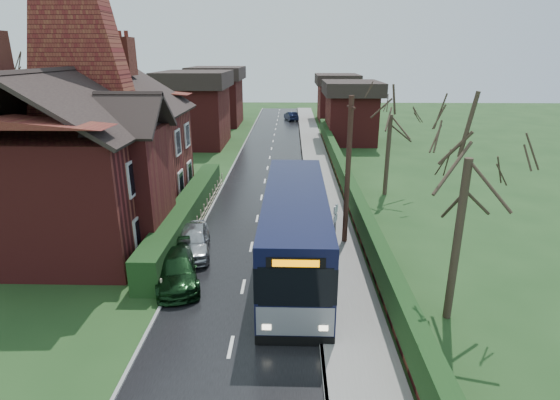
{
  "coord_description": "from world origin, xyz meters",
  "views": [
    {
      "loc": [
        1.97,
        -18.28,
        9.44
      ],
      "look_at": [
        1.41,
        4.23,
        1.8
      ],
      "focal_mm": 28.0,
      "sensor_mm": 36.0,
      "label": 1
    }
  ],
  "objects_px": {
    "car_silver": "(193,240)",
    "car_green": "(176,269)",
    "bus_stop_sign": "(335,226)",
    "telegraph_pole": "(348,173)",
    "brick_house": "(94,150)",
    "bus": "(295,230)"
  },
  "relations": [
    {
      "from": "car_green",
      "to": "bus_stop_sign",
      "type": "height_order",
      "value": "bus_stop_sign"
    },
    {
      "from": "brick_house",
      "to": "bus_stop_sign",
      "type": "distance_m",
      "value": 13.8
    },
    {
      "from": "car_silver",
      "to": "car_green",
      "type": "distance_m",
      "value": 2.89
    },
    {
      "from": "telegraph_pole",
      "to": "bus_stop_sign",
      "type": "bearing_deg",
      "value": -120.25
    },
    {
      "from": "brick_house",
      "to": "car_silver",
      "type": "xyz_separation_m",
      "value": [
        5.93,
        -3.52,
        -3.69
      ]
    },
    {
      "from": "bus",
      "to": "car_silver",
      "type": "distance_m",
      "value": 5.27
    },
    {
      "from": "car_green",
      "to": "telegraph_pole",
      "type": "xyz_separation_m",
      "value": [
        7.7,
        4.22,
        3.18
      ]
    },
    {
      "from": "bus",
      "to": "telegraph_pole",
      "type": "distance_m",
      "value": 4.18
    },
    {
      "from": "brick_house",
      "to": "car_green",
      "type": "bearing_deg",
      "value": -47.67
    },
    {
      "from": "car_green",
      "to": "telegraph_pole",
      "type": "bearing_deg",
      "value": 12.47
    },
    {
      "from": "car_silver",
      "to": "car_green",
      "type": "bearing_deg",
      "value": -101.96
    },
    {
      "from": "car_silver",
      "to": "telegraph_pole",
      "type": "distance_m",
      "value": 8.33
    },
    {
      "from": "car_silver",
      "to": "car_green",
      "type": "xyz_separation_m",
      "value": [
        -0.1,
        -2.89,
        -0.06
      ]
    },
    {
      "from": "car_silver",
      "to": "bus_stop_sign",
      "type": "bearing_deg",
      "value": -20.4
    },
    {
      "from": "bus_stop_sign",
      "to": "telegraph_pole",
      "type": "relative_size",
      "value": 0.4
    },
    {
      "from": "brick_house",
      "to": "car_green",
      "type": "xyz_separation_m",
      "value": [
        5.83,
        -6.41,
        -3.75
      ]
    },
    {
      "from": "brick_house",
      "to": "car_green",
      "type": "relative_size",
      "value": 3.37
    },
    {
      "from": "car_green",
      "to": "bus_stop_sign",
      "type": "bearing_deg",
      "value": -2.91
    },
    {
      "from": "brick_house",
      "to": "bus",
      "type": "xyz_separation_m",
      "value": [
        10.93,
        -4.76,
        -2.58
      ]
    },
    {
      "from": "bus",
      "to": "telegraph_pole",
      "type": "xyz_separation_m",
      "value": [
        2.6,
        2.57,
        2.02
      ]
    },
    {
      "from": "car_green",
      "to": "bus_stop_sign",
      "type": "xyz_separation_m",
      "value": [
        6.9,
        1.64,
        1.38
      ]
    },
    {
      "from": "bus",
      "to": "car_green",
      "type": "relative_size",
      "value": 2.76
    }
  ]
}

